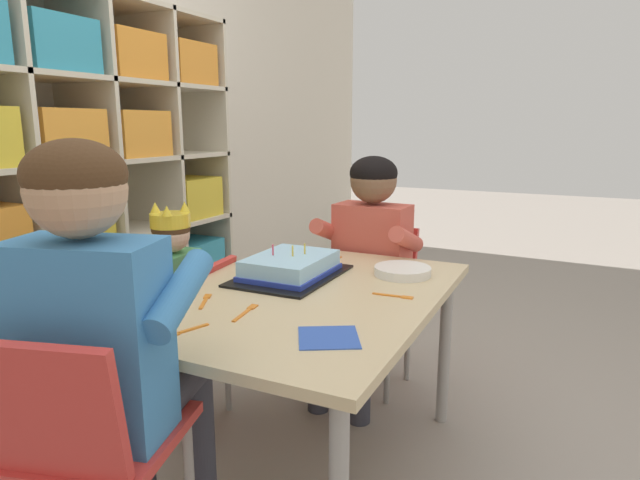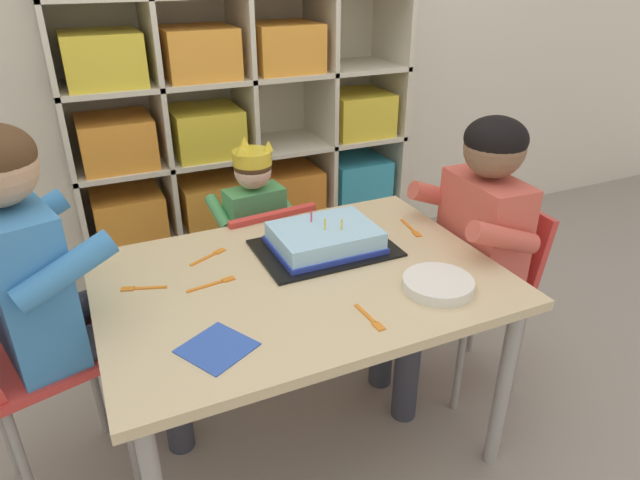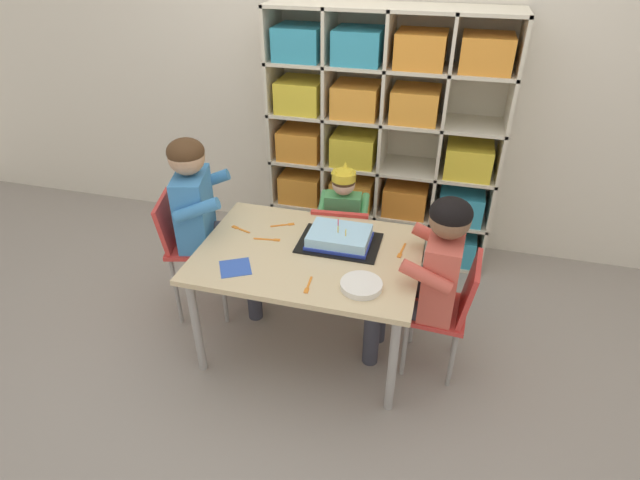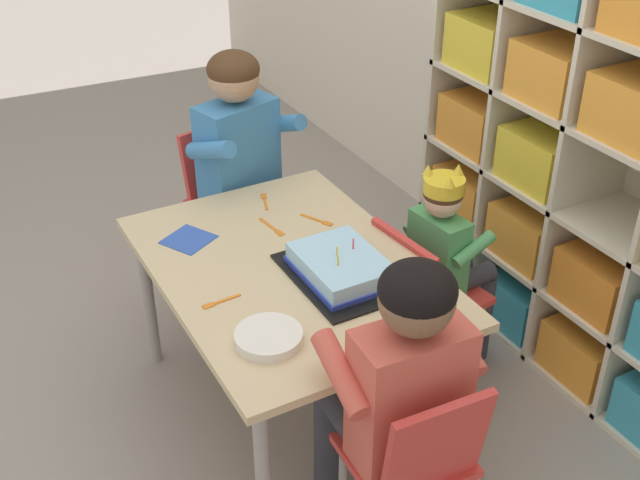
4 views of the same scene
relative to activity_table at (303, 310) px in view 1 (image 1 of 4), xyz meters
The scene contains 17 objects.
ground 0.55m from the activity_table, ahead, with size 16.00×16.00×0.00m, color gray.
storage_cubby_shelf 1.11m from the activity_table, 81.24° to the left, with size 1.47×0.36×1.62m.
activity_table is the anchor object (origin of this frame).
classroom_chair_blue 0.52m from the activity_table, 83.55° to the left, with size 0.38×0.34×0.64m.
child_with_crown 0.60m from the activity_table, 85.58° to the left, with size 0.31×0.31×0.85m.
classroom_chair_adult_side 0.75m from the activity_table, behind, with size 0.42×0.40×0.75m.
adult_helper_seated 0.66m from the activity_table, 166.67° to the left, with size 0.47×0.46×1.09m.
classroom_chair_guest_side 0.73m from the activity_table, ahead, with size 0.34×0.33×0.68m.
guest_at_table_side 0.60m from the activity_table, ahead, with size 0.44×0.42×0.99m.
birthday_cake_on_tray 0.20m from the activity_table, 41.67° to the left, with size 0.41×0.29×0.11m.
paper_plate_stack 0.39m from the activity_table, 35.35° to the right, with size 0.19×0.19×0.03m, color white.
paper_napkin_square 0.38m from the activity_table, 143.39° to the right, with size 0.14×0.14×0.00m, color #3356B7.
fork_beside_plate_stack 0.30m from the activity_table, 133.05° to the left, with size 0.12×0.07×0.00m.
fork_at_table_front_edge 0.44m from the activity_table, 164.77° to the left, with size 0.12×0.05×0.00m.
fork_scattered_mid_table 0.25m from the activity_table, 166.63° to the left, with size 0.14×0.03×0.00m.
fork_near_child_seat 0.29m from the activity_table, 74.48° to the right, with size 0.02×0.12×0.00m.
fork_by_napkin 0.47m from the activity_table, 15.30° to the left, with size 0.03×0.14×0.00m.
Camera 1 is at (-1.42, -0.74, 1.12)m, focal length 30.53 mm.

